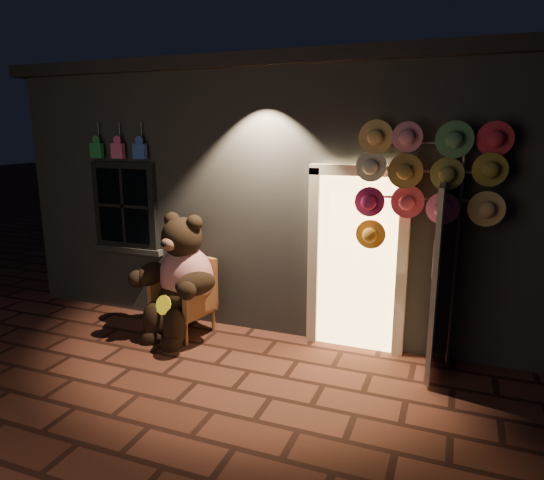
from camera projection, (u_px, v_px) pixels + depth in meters
The scene contains 5 objects.
ground at pixel (197, 382), 5.06m from camera, with size 60.00×60.00×0.00m, color brown.
shop_building at pixel (310, 180), 8.31m from camera, with size 7.30×5.95×3.51m.
wicker_armchair at pixel (187, 295), 6.25m from camera, with size 0.78×0.73×0.98m.
teddy_bear at pixel (180, 280), 6.08m from camera, with size 1.17×1.02×1.65m.
hat_rack at pixel (424, 179), 5.04m from camera, with size 1.51×0.22×2.66m.
Camera 1 is at (2.40, -4.01, 2.57)m, focal length 32.00 mm.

